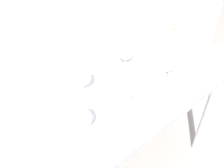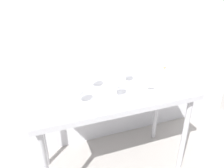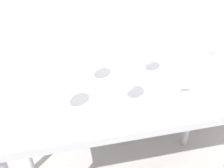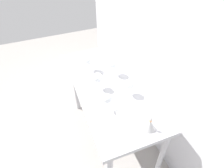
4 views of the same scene
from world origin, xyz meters
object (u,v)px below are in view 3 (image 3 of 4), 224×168
Objects in this scene: tasting_sheet_upper at (54,81)px; wine_glass_far_right at (146,57)px; wine_glass_near_center at (125,83)px; wine_glass_near_right at (181,77)px; wine_glass_near_left at (63,92)px; tasting_sheet_lower at (181,75)px; wine_glass_far_left at (90,63)px; decanter_funnel at (210,60)px.

wine_glass_far_right is at bearing 20.03° from tasting_sheet_upper.
wine_glass_near_right is (0.28, -0.01, 0.00)m from wine_glass_near_center.
tasting_sheet_lower is (0.68, 0.16, -0.12)m from wine_glass_near_left.
wine_glass_far_left is at bearing 151.93° from wine_glass_near_right.
tasting_sheet_upper is (-0.53, 0.03, -0.11)m from wine_glass_far_right.
wine_glass_far_left is at bearing -176.57° from wine_glass_far_right.
wine_glass_far_right is (0.48, 0.23, -0.01)m from wine_glass_near_left.
wine_glass_near_center reaches higher than wine_glass_far_right.
wine_glass_far_left is 0.78× the size of tasting_sheet_upper.
wine_glass_near_center is 0.64m from decanter_funnel.
wine_glass_near_left is 0.54m from wine_glass_far_right.
wine_glass_near_left is 0.71m from tasting_sheet_lower.
tasting_sheet_upper is at bearing 98.99° from wine_glass_near_left.
wine_glass_near_left is at bearing 179.61° from wine_glass_near_center.
decanter_funnel is at bearing 27.36° from tasting_sheet_lower.
wine_glass_near_center is at bearing -14.35° from tasting_sheet_upper.
wine_glass_far_left reaches higher than wine_glass_near_left.
wine_glass_near_right is at bearing -1.34° from wine_glass_near_left.
wine_glass_far_left reaches higher than tasting_sheet_upper.
wine_glass_far_right is 0.94× the size of wine_glass_near_right.
wine_glass_near_left is at bearing -57.45° from tasting_sheet_upper.
wine_glass_far_left reaches higher than wine_glass_near_right.
wine_glass_near_left is 0.92m from decanter_funnel.
wine_glass_near_right is 0.24m from tasting_sheet_lower.
tasting_sheet_upper is (-0.20, 0.05, -0.13)m from wine_glass_far_left.
wine_glass_far_left is at bearing 123.50° from wine_glass_near_center.
wine_glass_near_right is at bearing -28.07° from wine_glass_far_left.
decanter_funnel is at bearing 20.74° from tasting_sheet_upper.
wine_glass_far_left reaches higher than wine_glass_far_right.
wine_glass_near_left is 0.59m from wine_glass_near_right.
wine_glass_far_right is at bearing 52.26° from wine_glass_near_center.
tasting_sheet_upper is (-0.63, 0.28, -0.12)m from wine_glass_near_right.
tasting_sheet_lower is at bearing -165.10° from decanter_funnel.
tasting_sheet_upper is at bearing -175.48° from tasting_sheet_lower.
tasting_sheet_lower is (0.53, -0.05, -0.13)m from wine_glass_far_left.
wine_glass_near_center reaches higher than wine_glass_near_right.
wine_glass_far_right is 0.27m from wine_glass_near_right.
wine_glass_near_left is (-0.30, 0.00, -0.00)m from wine_glass_near_center.
tasting_sheet_lower is (0.10, 0.18, -0.12)m from wine_glass_near_right.
decanter_funnel is at bearing 37.22° from wine_glass_near_right.
tasting_sheet_lower is at bearing 60.92° from wine_glass_near_right.
wine_glass_near_right is 0.74× the size of tasting_sheet_upper.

